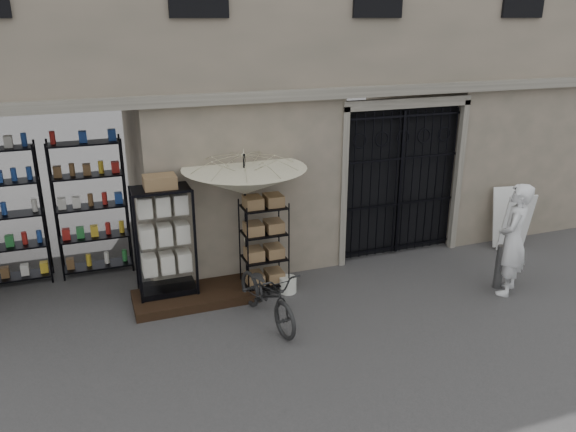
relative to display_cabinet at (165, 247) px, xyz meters
name	(u,v)px	position (x,y,z in m)	size (l,w,h in m)	color
ground	(367,319)	(2.80, -1.74, -0.96)	(80.00, 80.00, 0.00)	black
main_building	(280,15)	(2.80, 2.26, 3.54)	(14.00, 4.00, 9.00)	gray
shop_recess	(50,207)	(-1.70, 1.06, 0.54)	(3.00, 1.70, 3.00)	black
shop_shelving	(49,212)	(-1.75, 1.56, 0.29)	(2.70, 0.50, 2.50)	black
iron_gate	(396,179)	(4.55, 0.54, 0.54)	(2.50, 0.21, 3.00)	black
step_platform	(195,296)	(0.40, -0.19, -0.88)	(2.00, 0.90, 0.15)	black
display_cabinet	(165,247)	(0.00, 0.00, 0.00)	(0.99, 0.73, 1.95)	black
wire_rack	(264,248)	(1.61, -0.23, -0.16)	(0.84, 0.72, 1.62)	black
market_umbrella	(245,174)	(1.34, -0.10, 1.12)	(2.00, 2.03, 2.89)	black
white_bucket	(288,285)	(1.96, -0.44, -0.82)	(0.29, 0.29, 0.28)	beige
bicycle	(268,320)	(1.33, -1.23, -0.96)	(0.61, 0.92, 1.76)	black
steel_bollard	(499,267)	(5.46, -1.54, -0.56)	(0.14, 0.14, 0.79)	#5A5A5B
shopkeeper	(505,292)	(5.49, -1.73, -0.96)	(0.71, 1.94, 0.46)	silver
easel_sign	(511,220)	(6.83, -0.20, -0.33)	(0.69, 0.76, 1.22)	silver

